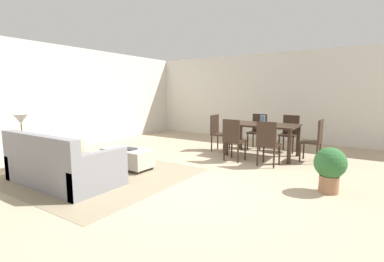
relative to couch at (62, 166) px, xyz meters
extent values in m
plane|color=tan|center=(1.85, 1.13, -0.29)|extent=(10.80, 10.80, 0.00)
cube|color=silver|center=(1.85, 6.13, 1.06)|extent=(9.00, 0.12, 2.70)
cube|color=silver|center=(-2.65, 1.63, 1.06)|extent=(0.12, 11.00, 2.70)
cube|color=gray|center=(0.12, 0.64, -0.28)|extent=(3.00, 2.80, 0.01)
cube|color=gray|center=(0.00, 0.05, -0.08)|extent=(1.93, 0.99, 0.42)
cube|color=gray|center=(0.00, -0.36, 0.35)|extent=(1.93, 0.16, 0.44)
cube|color=gray|center=(-0.90, 0.05, 0.02)|extent=(0.14, 0.99, 0.62)
cube|color=gray|center=(0.89, 0.05, 0.02)|extent=(0.14, 0.99, 0.62)
cube|color=gray|center=(-0.50, -0.11, 0.30)|extent=(0.34, 0.09, 0.34)
cube|color=silver|center=(0.00, -0.10, 0.31)|extent=(0.36, 0.11, 0.36)
cube|color=beige|center=(0.49, -0.08, 0.33)|extent=(0.40, 0.12, 0.40)
cube|color=#B7AD9E|center=(0.24, 1.23, -0.06)|extent=(1.03, 0.49, 0.33)
cylinder|color=#332319|center=(-0.22, 1.42, -0.26)|extent=(0.05, 0.05, 0.06)
cylinder|color=#332319|center=(0.71, 1.42, -0.26)|extent=(0.05, 0.05, 0.06)
cylinder|color=#332319|center=(-0.22, 1.03, -0.26)|extent=(0.05, 0.05, 0.06)
cylinder|color=#332319|center=(0.71, 1.03, -0.26)|extent=(0.05, 0.05, 0.06)
cube|color=brown|center=(-1.27, 0.02, 0.26)|extent=(0.40, 0.40, 0.03)
cylinder|color=brown|center=(-1.44, 0.19, -0.02)|extent=(0.04, 0.04, 0.53)
cylinder|color=brown|center=(-1.10, 0.19, -0.02)|extent=(0.04, 0.04, 0.53)
cylinder|color=brown|center=(-1.44, -0.15, -0.02)|extent=(0.04, 0.04, 0.53)
cylinder|color=brown|center=(-1.10, -0.15, -0.02)|extent=(0.04, 0.04, 0.53)
cylinder|color=brown|center=(-1.27, 0.02, 0.29)|extent=(0.16, 0.16, 0.02)
cylinder|color=brown|center=(-1.27, 0.02, 0.46)|extent=(0.02, 0.02, 0.32)
cone|color=silver|center=(-1.27, 0.02, 0.71)|extent=(0.26, 0.26, 0.18)
cube|color=#332319|center=(2.10, 3.76, 0.45)|extent=(1.57, 0.96, 0.04)
cube|color=#332319|center=(1.37, 4.18, 0.07)|extent=(0.07, 0.07, 0.72)
cube|color=#332319|center=(2.82, 4.18, 0.07)|extent=(0.07, 0.07, 0.72)
cube|color=#332319|center=(1.37, 3.34, 0.07)|extent=(0.07, 0.07, 0.72)
cube|color=#332319|center=(2.82, 3.34, 0.07)|extent=(0.07, 0.07, 0.72)
cube|color=#332319|center=(1.74, 3.00, 0.14)|extent=(0.43, 0.43, 0.04)
cube|color=#332319|center=(1.73, 2.82, 0.40)|extent=(0.40, 0.07, 0.47)
cylinder|color=#332319|center=(1.58, 3.18, -0.08)|extent=(0.04, 0.04, 0.41)
cylinder|color=#332319|center=(1.92, 3.15, -0.08)|extent=(0.04, 0.04, 0.41)
cylinder|color=#332319|center=(1.56, 2.84, -0.08)|extent=(0.04, 0.04, 0.41)
cylinder|color=#332319|center=(1.90, 2.81, -0.08)|extent=(0.04, 0.04, 0.41)
cube|color=#332319|center=(2.50, 2.98, 0.14)|extent=(0.41, 0.41, 0.04)
cube|color=#332319|center=(2.50, 2.80, 0.40)|extent=(0.40, 0.05, 0.47)
cylinder|color=#332319|center=(2.34, 3.15, -0.08)|extent=(0.04, 0.04, 0.41)
cylinder|color=#332319|center=(2.68, 3.14, -0.08)|extent=(0.04, 0.04, 0.41)
cylinder|color=#332319|center=(2.33, 2.81, -0.08)|extent=(0.04, 0.04, 0.41)
cylinder|color=#332319|center=(2.67, 2.80, -0.08)|extent=(0.04, 0.04, 0.41)
cube|color=#332319|center=(1.69, 4.49, 0.14)|extent=(0.43, 0.43, 0.04)
cube|color=#332319|center=(1.70, 4.67, 0.40)|extent=(0.40, 0.07, 0.47)
cylinder|color=#332319|center=(1.84, 4.31, -0.08)|extent=(0.04, 0.04, 0.41)
cylinder|color=#332319|center=(1.51, 4.33, -0.08)|extent=(0.04, 0.04, 0.41)
cylinder|color=#332319|center=(1.87, 4.64, -0.08)|extent=(0.04, 0.04, 0.41)
cylinder|color=#332319|center=(1.53, 4.67, -0.08)|extent=(0.04, 0.04, 0.41)
cube|color=#332319|center=(2.50, 4.53, 0.14)|extent=(0.42, 0.42, 0.04)
cube|color=#332319|center=(2.51, 4.71, 0.40)|extent=(0.40, 0.06, 0.47)
cylinder|color=#332319|center=(2.66, 4.35, -0.08)|extent=(0.04, 0.04, 0.41)
cylinder|color=#332319|center=(2.32, 4.37, -0.08)|extent=(0.04, 0.04, 0.41)
cylinder|color=#332319|center=(2.68, 4.69, -0.08)|extent=(0.04, 0.04, 0.41)
cylinder|color=#332319|center=(2.34, 4.71, -0.08)|extent=(0.04, 0.04, 0.41)
cube|color=#332319|center=(3.16, 3.79, 0.14)|extent=(0.41, 0.41, 0.04)
cube|color=#332319|center=(3.33, 3.79, 0.40)|extent=(0.05, 0.40, 0.47)
cylinder|color=#332319|center=(2.98, 3.63, -0.08)|extent=(0.04, 0.04, 0.41)
cylinder|color=#332319|center=(2.99, 3.97, -0.08)|extent=(0.04, 0.04, 0.41)
cylinder|color=#332319|center=(3.32, 3.62, -0.08)|extent=(0.04, 0.04, 0.41)
cylinder|color=#332319|center=(3.33, 3.96, -0.08)|extent=(0.04, 0.04, 0.41)
cube|color=#332319|center=(1.01, 3.72, 0.14)|extent=(0.40, 0.40, 0.04)
cube|color=#332319|center=(0.83, 3.72, 0.40)|extent=(0.04, 0.40, 0.47)
cylinder|color=#332319|center=(1.18, 3.89, -0.08)|extent=(0.04, 0.04, 0.41)
cylinder|color=#332319|center=(1.18, 3.55, -0.08)|extent=(0.04, 0.04, 0.41)
cylinder|color=#332319|center=(0.84, 3.89, -0.08)|extent=(0.04, 0.04, 0.41)
cylinder|color=#332319|center=(0.84, 3.55, -0.08)|extent=(0.04, 0.04, 0.41)
cylinder|color=slate|center=(2.10, 3.71, 0.57)|extent=(0.11, 0.11, 0.21)
cube|color=#333338|center=(0.31, 1.22, 0.12)|extent=(0.26, 0.20, 0.03)
cylinder|color=#996B4C|center=(3.76, 1.93, -0.16)|extent=(0.28, 0.28, 0.26)
sphere|color=#2D6633|center=(3.76, 1.93, 0.17)|extent=(0.46, 0.46, 0.46)
camera|label=1|loc=(4.22, -2.52, 1.20)|focal=25.80mm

